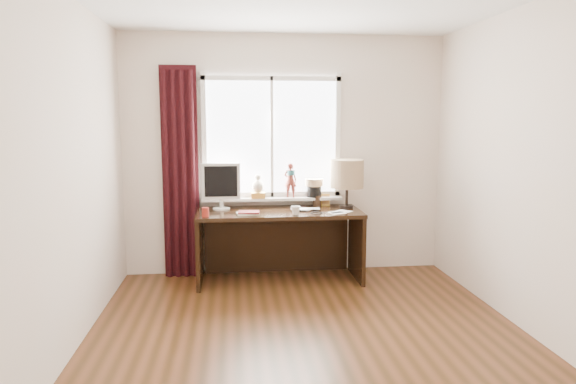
{
  "coord_description": "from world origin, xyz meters",
  "views": [
    {
      "loc": [
        -0.57,
        -3.6,
        1.7
      ],
      "look_at": [
        -0.05,
        1.25,
        1.0
      ],
      "focal_mm": 32.0,
      "sensor_mm": 36.0,
      "label": 1
    }
  ],
  "objects": [
    {
      "name": "wall_left",
      "position": [
        -1.75,
        0.0,
        1.3
      ],
      "size": [
        0.0,
        4.0,
        2.6
      ],
      "primitive_type": "cube",
      "rotation": [
        1.57,
        0.0,
        1.57
      ],
      "color": "silver",
      "rests_on": "ground"
    },
    {
      "name": "table_lamp",
      "position": [
        0.63,
        1.71,
        1.11
      ],
      "size": [
        0.35,
        0.35,
        0.52
      ],
      "color": "black",
      "rests_on": "desk"
    },
    {
      "name": "icon_frame",
      "position": [
        0.43,
        1.9,
        0.81
      ],
      "size": [
        0.1,
        0.04,
        0.13
      ],
      "color": "gold",
      "rests_on": "desk"
    },
    {
      "name": "wall_back",
      "position": [
        0.0,
        2.0,
        1.3
      ],
      "size": [
        3.5,
        0.0,
        2.6
      ],
      "primitive_type": "cube",
      "rotation": [
        1.57,
        0.0,
        0.0
      ],
      "color": "silver",
      "rests_on": "ground"
    },
    {
      "name": "floor",
      "position": [
        0.0,
        0.0,
        0.0
      ],
      "size": [
        3.5,
        4.0,
        0.0
      ],
      "primitive_type": "cube",
      "color": "#5A3019",
      "rests_on": "ground"
    },
    {
      "name": "desk",
      "position": [
        -0.1,
        1.73,
        0.51
      ],
      "size": [
        1.7,
        0.7,
        0.75
      ],
      "color": "#321E0E",
      "rests_on": "floor"
    },
    {
      "name": "window",
      "position": [
        -0.14,
        1.95,
        1.31
      ],
      "size": [
        1.52,
        0.21,
        1.4
      ],
      "color": "white",
      "rests_on": "ground"
    },
    {
      "name": "wall_right",
      "position": [
        1.75,
        0.0,
        1.3
      ],
      "size": [
        0.0,
        4.0,
        2.6
      ],
      "primitive_type": "cube",
      "rotation": [
        1.57,
        0.0,
        1.57
      ],
      "color": "silver",
      "rests_on": "ground"
    },
    {
      "name": "wall_front",
      "position": [
        0.0,
        -2.0,
        1.3
      ],
      "size": [
        3.5,
        0.0,
        2.6
      ],
      "primitive_type": "cube",
      "rotation": [
        1.57,
        0.0,
        0.0
      ],
      "color": "silver",
      "rests_on": "ground"
    },
    {
      "name": "curtain",
      "position": [
        -1.13,
        1.91,
        1.12
      ],
      "size": [
        0.38,
        0.09,
        2.25
      ],
      "color": "black",
      "rests_on": "floor"
    },
    {
      "name": "red_cup",
      "position": [
        -0.85,
        1.38,
        0.79
      ],
      "size": [
        0.07,
        0.07,
        0.09
      ],
      "primitive_type": "cylinder",
      "color": "maroon",
      "rests_on": "desk"
    },
    {
      "name": "monitor",
      "position": [
        -0.7,
        1.77,
        1.03
      ],
      "size": [
        0.4,
        0.18,
        0.49
      ],
      "color": "beige",
      "rests_on": "desk"
    },
    {
      "name": "brush_holder",
      "position": [
        0.33,
        1.86,
        0.81
      ],
      "size": [
        0.09,
        0.09,
        0.25
      ],
      "color": "black",
      "rests_on": "desk"
    },
    {
      "name": "notebook_stack",
      "position": [
        -0.43,
        1.45,
        0.77
      ],
      "size": [
        0.24,
        0.18,
        0.03
      ],
      "color": "beige",
      "rests_on": "desk"
    },
    {
      "name": "mug",
      "position": [
        0.04,
        1.38,
        0.8
      ],
      "size": [
        0.12,
        0.12,
        0.09
      ],
      "primitive_type": "imported",
      "rotation": [
        0.0,
        0.0,
        1.07
      ],
      "color": "white",
      "rests_on": "desk"
    },
    {
      "name": "laptop",
      "position": [
        0.17,
        1.61,
        0.76
      ],
      "size": [
        0.32,
        0.22,
        0.02
      ],
      "primitive_type": "imported",
      "rotation": [
        0.0,
        0.0,
        -0.09
      ],
      "color": "silver",
      "rests_on": "desk"
    },
    {
      "name": "loose_papers",
      "position": [
        0.5,
        1.47,
        0.75
      ],
      "size": [
        0.28,
        0.26,
        0.0
      ],
      "color": "white",
      "rests_on": "desk"
    },
    {
      "name": "desk_cables",
      "position": [
        0.2,
        1.56,
        0.75
      ],
      "size": [
        0.28,
        0.4,
        0.01
      ],
      "color": "black",
      "rests_on": "desk"
    }
  ]
}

